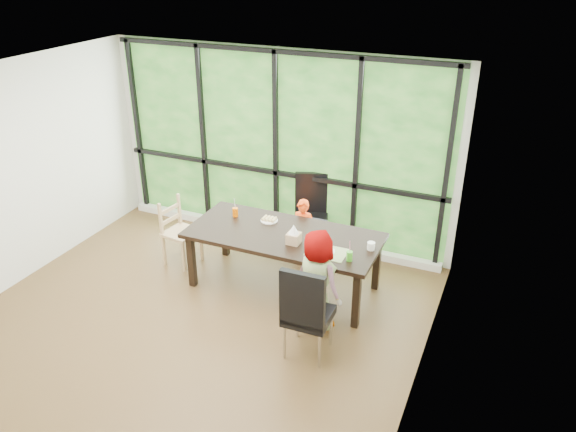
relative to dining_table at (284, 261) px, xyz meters
The scene contains 23 objects.
ground 1.25m from the dining_table, 122.83° to the right, with size 5.00×5.00×0.00m, color black.
back_wall 1.71m from the dining_table, 117.23° to the left, with size 5.00×5.00×0.00m, color silver.
foliage_backdrop 1.70m from the dining_table, 117.60° to the left, with size 4.80×0.02×2.65m, color #1B4C1A.
window_mullions 1.67m from the dining_table, 118.39° to the left, with size 4.80×0.06×2.65m, color black, non-canonical shape.
window_sill 1.36m from the dining_table, 119.21° to the left, with size 4.80×0.12×0.10m, color silver.
dining_table is the anchor object (origin of this frame).
chair_window_leather 1.02m from the dining_table, 92.09° to the left, with size 0.46×0.46×1.08m, color black.
chair_interior_leather 1.28m from the dining_table, 54.63° to the right, with size 0.46×0.46×1.08m, color black.
chair_end_beech 1.48m from the dining_table, behind, with size 0.42×0.40×0.90m, color tan.
child_toddler 0.63m from the dining_table, 90.00° to the left, with size 0.34×0.22×0.92m, color #FF450D.
child_older 0.93m from the dining_table, 40.40° to the right, with size 0.58×0.38×1.19m, color slate.
placemat 0.77m from the dining_table, 19.27° to the right, with size 0.44×0.33×0.01m, color tan.
plate_far 0.54m from the dining_table, 141.94° to the left, with size 0.22×0.22×0.01m, color white.
plate_near 0.74m from the dining_table, 20.93° to the right, with size 0.26×0.26×0.02m, color white.
orange_cup 0.89m from the dining_table, 165.82° to the left, with size 0.07×0.07×0.11m, color #E35E00.
green_cup 1.05m from the dining_table, 17.41° to the right, with size 0.07×0.07×0.11m, color green.
white_mug 1.15m from the dining_table, ahead, with size 0.09×0.09×0.09m, color white.
tissue_box 0.51m from the dining_table, 40.16° to the right, with size 0.15×0.15×0.13m, color tan.
crepe_rolls_far 0.56m from the dining_table, 141.94° to the left, with size 0.20×0.12×0.04m, color tan, non-canonical shape.
crepe_rolls_near 0.76m from the dining_table, 20.93° to the right, with size 0.05×0.12×0.04m, color tan, non-canonical shape.
straw_white 0.94m from the dining_table, 165.82° to the left, with size 0.01×0.01×0.20m, color white.
straw_pink 1.09m from the dining_table, 17.41° to the right, with size 0.01×0.01×0.20m, color pink.
tissue 0.62m from the dining_table, 40.16° to the right, with size 0.12×0.12×0.11m, color white.
Camera 1 is at (3.05, -4.41, 3.89)m, focal length 34.90 mm.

